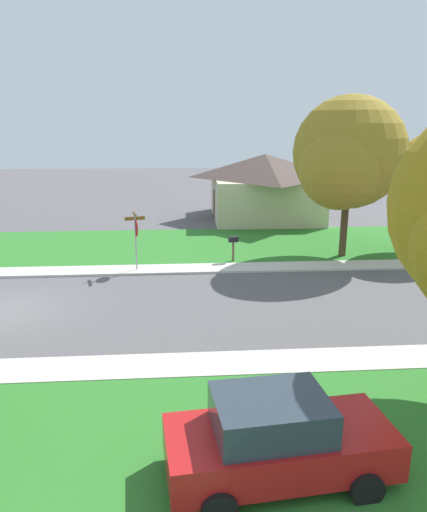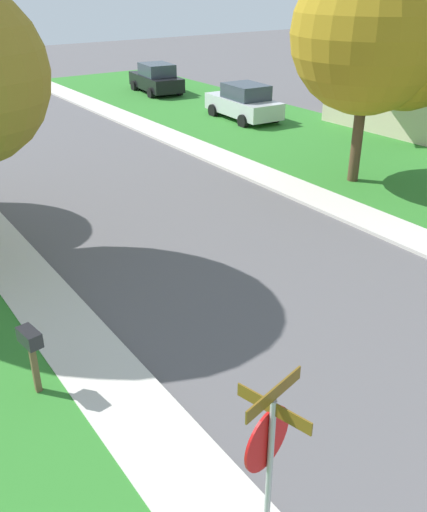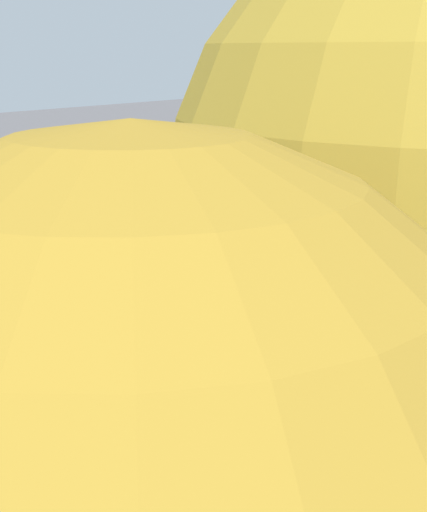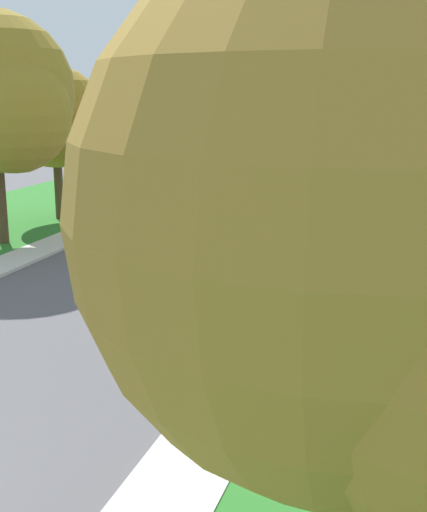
{
  "view_description": "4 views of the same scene",
  "coord_description": "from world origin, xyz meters",
  "px_view_note": "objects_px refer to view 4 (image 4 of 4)",
  "views": [
    {
      "loc": [
        16.91,
        6.4,
        6.58
      ],
      "look_at": [
        -1.96,
        7.77,
        1.4
      ],
      "focal_mm": 33.67,
      "sensor_mm": 36.0,
      "label": 1
    },
    {
      "loc": [
        -7.63,
        1.15,
        6.45
      ],
      "look_at": [
        -1.91,
        9.37,
        1.4
      ],
      "focal_mm": 39.35,
      "sensor_mm": 36.0,
      "label": 2
    },
    {
      "loc": [
        -9.23,
        21.83,
        6.61
      ],
      "look_at": [
        2.68,
        7.16,
        1.4
      ],
      "focal_mm": 52.8,
      "sensor_mm": 36.0,
      "label": 3
    },
    {
      "loc": [
        7.72,
        -5.6,
        5.44
      ],
      "look_at": [
        2.86,
        9.99,
        1.4
      ],
      "focal_mm": 47.91,
      "sensor_mm": 36.0,
      "label": 4
    }
  ],
  "objects_px": {
    "tree_across_left": "(58,121)",
    "tree_sidewalk_mid": "(385,238)",
    "car_grey_driveway_right": "(106,170)",
    "tree_corner_large": "(407,119)"
  },
  "relations": [
    {
      "from": "tree_across_left",
      "to": "tree_sidewalk_mid",
      "type": "bearing_deg",
      "value": -54.58
    },
    {
      "from": "car_grey_driveway_right",
      "to": "tree_sidewalk_mid",
      "type": "relative_size",
      "value": 0.64
    },
    {
      "from": "tree_across_left",
      "to": "car_grey_driveway_right",
      "type": "bearing_deg",
      "value": 106.37
    },
    {
      "from": "car_grey_driveway_right",
      "to": "tree_across_left",
      "type": "relative_size",
      "value": 0.68
    },
    {
      "from": "tree_corner_large",
      "to": "tree_sidewalk_mid",
      "type": "height_order",
      "value": "tree_corner_large"
    },
    {
      "from": "car_grey_driveway_right",
      "to": "tree_sidewalk_mid",
      "type": "xyz_separation_m",
      "value": [
        17.09,
        -29.97,
        3.48
      ]
    },
    {
      "from": "car_grey_driveway_right",
      "to": "tree_across_left",
      "type": "xyz_separation_m",
      "value": [
        2.98,
        -10.13,
        3.25
      ]
    },
    {
      "from": "tree_corner_large",
      "to": "tree_sidewalk_mid",
      "type": "bearing_deg",
      "value": -88.62
    },
    {
      "from": "car_grey_driveway_right",
      "to": "tree_sidewalk_mid",
      "type": "bearing_deg",
      "value": -60.31
    },
    {
      "from": "car_grey_driveway_right",
      "to": "tree_across_left",
      "type": "height_order",
      "value": "tree_across_left"
    }
  ]
}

